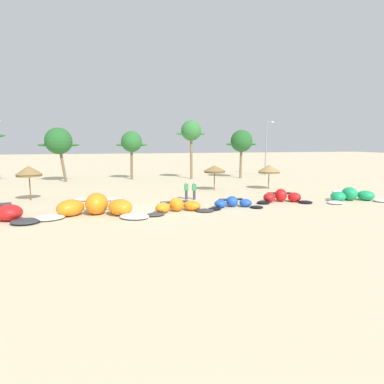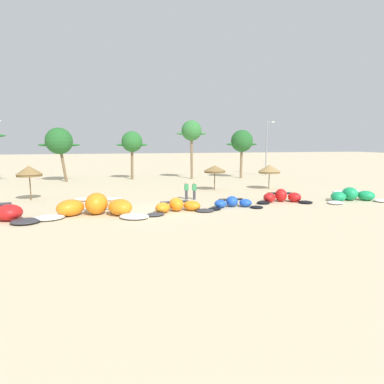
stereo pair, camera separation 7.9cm
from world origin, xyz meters
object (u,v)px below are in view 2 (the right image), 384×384
object	(u,v)px
palm_left_of_gap	(132,142)
palm_center_right	(242,141)
kite_left	(95,207)
kite_right_of_center	(282,197)
kite_left_of_center	(177,206)
beach_umbrella_middle	(215,169)
beach_umbrella_near_palms	(269,169)
lamppost_west_center	(267,145)
beach_umbrella_near_van	(29,171)
palm_center_left	(191,132)
kite_right	(352,196)
person_near_kites	(186,191)
person_by_umbrellas	(194,191)
palm_left	(59,141)
kite_center	(233,203)

from	to	relation	value
palm_left_of_gap	palm_center_right	xyz separation A→B (m)	(15.60, -2.30, 0.12)
kite_left	kite_right_of_center	world-z (taller)	kite_left
kite_left_of_center	beach_umbrella_middle	world-z (taller)	beach_umbrella_middle
beach_umbrella_near_palms	lamppost_west_center	size ratio (longest dim) A/B	0.32
palm_left_of_gap	palm_center_right	distance (m)	15.77
beach_umbrella_near_van	palm_center_left	distance (m)	23.13
beach_umbrella_near_van	kite_right	bearing A→B (deg)	-14.84
person_near_kites	palm_center_right	distance (m)	20.10
person_by_umbrellas	palm_center_left	distance (m)	18.10
beach_umbrella_middle	person_near_kites	bearing A→B (deg)	-131.98
beach_umbrella_near_van	palm_left_of_gap	distance (m)	18.20
person_by_umbrellas	palm_left	world-z (taller)	palm_left
person_near_kites	palm_center_left	world-z (taller)	palm_center_left
kite_right_of_center	palm_left_of_gap	world-z (taller)	palm_left_of_gap
kite_left	kite_center	bearing A→B (deg)	1.81
beach_umbrella_middle	palm_left	distance (m)	21.57
palm_left_of_gap	person_near_kites	bearing A→B (deg)	-78.37
person_near_kites	person_by_umbrellas	distance (m)	0.75
kite_right	beach_umbrella_middle	distance (m)	13.77
kite_left_of_center	beach_umbrella_middle	size ratio (longest dim) A/B	2.02
kite_center	palm_left_of_gap	bearing A→B (deg)	106.20
kite_center	palm_center_left	xyz separation A→B (m)	(1.74, 20.89, 6.40)
beach_umbrella_middle	person_near_kites	world-z (taller)	beach_umbrella_middle
beach_umbrella_near_van	beach_umbrella_middle	bearing A→B (deg)	5.67
kite_center	beach_umbrella_near_van	world-z (taller)	beach_umbrella_near_van
beach_umbrella_near_palms	person_near_kites	world-z (taller)	beach_umbrella_near_palms
kite_left_of_center	beach_umbrella_middle	xyz separation A→B (m)	(6.18, 9.86, 1.95)
palm_center_left	kite_left	bearing A→B (deg)	-120.43
kite_right	beach_umbrella_near_palms	size ratio (longest dim) A/B	2.36
person_by_umbrellas	palm_left	size ratio (longest dim) A/B	0.23
palm_left_of_gap	kite_right_of_center	bearing A→B (deg)	-61.49
beach_umbrella_near_palms	kite_center	bearing A→B (deg)	-131.45
kite_right	person_near_kites	size ratio (longest dim) A/B	4.00
palm_center_right	kite_center	bearing A→B (deg)	-114.35
palm_center_left	person_near_kites	bearing A→B (deg)	-105.65
beach_umbrella_middle	lamppost_west_center	size ratio (longest dim) A/B	0.32
kite_right_of_center	person_by_umbrellas	bearing A→B (deg)	156.64
kite_left_of_center	kite_center	bearing A→B (deg)	6.39
kite_center	palm_left	bearing A→B (deg)	126.46
kite_right	kite_left_of_center	bearing A→B (deg)	-177.92
palm_center_left	beach_umbrella_middle	bearing A→B (deg)	-91.37
beach_umbrella_near_van	palm_center_left	xyz separation A→B (m)	(18.44, 13.36, 4.07)
kite_left	palm_left_of_gap	world-z (taller)	palm_left_of_gap
palm_left_of_gap	kite_right	bearing A→B (deg)	-51.17
kite_right	lamppost_west_center	world-z (taller)	lamppost_west_center
kite_right_of_center	beach_umbrella_middle	bearing A→B (deg)	113.57
beach_umbrella_middle	beach_umbrella_near_palms	bearing A→B (deg)	-5.49
kite_right	palm_left_of_gap	xyz separation A→B (m)	(-17.97, 22.33, 4.78)
beach_umbrella_near_palms	lamppost_west_center	xyz separation A→B (m)	(6.74, 13.95, 2.46)
kite_left	person_by_umbrellas	distance (m)	9.72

